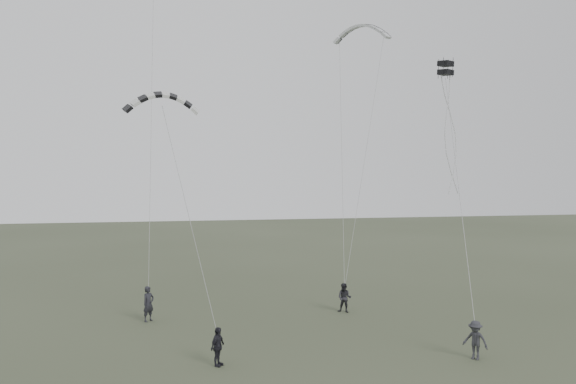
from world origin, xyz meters
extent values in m
plane|color=#373F2B|center=(0.00, 0.00, 0.00)|extent=(140.00, 140.00, 0.00)
imported|color=black|center=(-6.78, 7.41, 0.94)|extent=(0.80, 0.79, 1.87)
imported|color=black|center=(4.00, 7.21, 0.83)|extent=(1.01, 0.96, 1.65)
imported|color=black|center=(-3.65, -0.23, 0.80)|extent=(0.85, 0.99, 1.60)
imported|color=#29292E|center=(7.11, -1.51, 0.82)|extent=(1.15, 1.21, 1.65)
camera|label=1|loc=(-5.20, -23.01, 7.92)|focal=35.00mm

